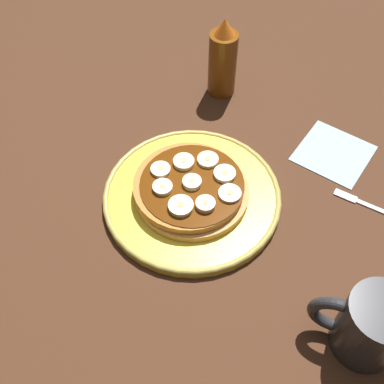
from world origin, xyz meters
TOP-DOWN VIEW (x-y plane):
  - ground_plane at (0.00, 0.00)cm, footprint 140.00×140.00cm
  - plate at (0.00, 0.00)cm, footprint 26.99×26.99cm
  - pancake_stack at (0.01, 0.28)cm, footprint 17.84×17.14cm
  - banana_slice_0 at (-0.16, -0.37)cm, footprint 2.83×2.83cm
  - banana_slice_1 at (3.70, 2.34)cm, footprint 2.93×2.93cm
  - banana_slice_2 at (-0.74, -4.99)cm, footprint 3.24×3.24cm
  - banana_slice_3 at (2.53, -3.27)cm, footprint 3.22×3.22cm
  - banana_slice_4 at (-3.14, 3.08)cm, footprint 2.84×2.84cm
  - banana_slice_5 at (5.28, -0.73)cm, footprint 3.00×3.00cm
  - banana_slice_6 at (-3.98, -3.21)cm, footprint 3.31×3.31cm
  - banana_slice_7 at (0.35, 4.59)cm, footprint 3.60×3.60cm
  - banana_slice_8 at (-5.79, 0.08)cm, footprint 3.34×3.34cm
  - coffee_mug at (-27.00, 13.55)cm, footprint 11.67×7.98cm
  - napkin at (-18.71, -16.85)cm, footprint 13.45×13.45cm
  - fork at (-25.81, -7.96)cm, footprint 12.97×3.24cm
  - syrup_bottle at (3.63, -25.39)cm, footprint 4.98×4.98cm

SIDE VIEW (x-z plane):
  - ground_plane at x=0.00cm, z-range -3.00..0.00cm
  - napkin at x=-18.71cm, z-range 0.00..0.30cm
  - fork at x=-25.81cm, z-range 0.00..0.50cm
  - plate at x=0.00cm, z-range 0.06..1.68cm
  - pancake_stack at x=0.01cm, z-range 1.32..3.89cm
  - banana_slice_8 at x=-5.79cm, z-range 3.72..4.44cm
  - banana_slice_5 at x=5.28cm, z-range 3.72..4.50cm
  - banana_slice_2 at x=-0.74cm, z-range 3.72..4.50cm
  - banana_slice_6 at x=-3.98cm, z-range 3.72..4.58cm
  - banana_slice_1 at x=3.70cm, z-range 3.72..4.63cm
  - banana_slice_3 at x=2.53cm, z-range 3.72..4.64cm
  - banana_slice_0 at x=-0.16cm, z-range 3.72..4.72cm
  - banana_slice_7 at x=0.35cm, z-range 3.72..4.74cm
  - banana_slice_4 at x=-3.14cm, z-range 3.72..4.77cm
  - coffee_mug at x=-27.00cm, z-range 0.15..10.03cm
  - syrup_bottle at x=3.63cm, z-range -0.68..14.16cm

